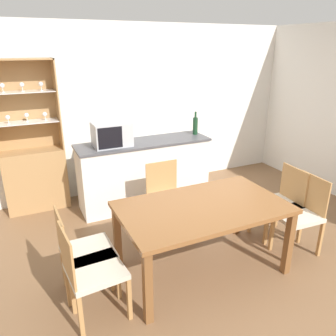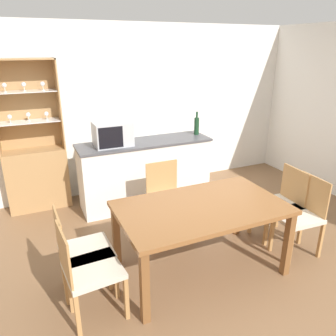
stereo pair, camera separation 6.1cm
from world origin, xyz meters
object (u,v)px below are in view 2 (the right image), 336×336
dining_chair_side_left_near (88,270)px  dining_table (201,213)px  dining_chair_head_far (167,198)px  microwave (113,134)px  display_cabinet (36,168)px  dining_chair_side_left_far (81,251)px  dining_chair_side_right_far (280,204)px  dining_chair_side_right_near (299,215)px  wine_bottle (197,125)px

dining_chair_side_left_near → dining_table: bearing=92.7°
dining_chair_head_far → microwave: bearing=-64.6°
display_cabinet → dining_chair_side_left_far: 2.09m
dining_table → dining_chair_side_right_far: 1.19m
display_cabinet → dining_chair_side_right_near: size_ratio=2.35×
display_cabinet → dining_chair_side_left_near: bearing=-84.2°
dining_chair_side_left_near → wine_bottle: (2.07, 1.91, 0.63)m
dining_chair_side_left_far → dining_chair_side_left_near: bearing=-1.9°
dining_chair_side_right_near → dining_chair_head_far: 1.52m
dining_chair_side_right_far → dining_chair_side_left_near: same height
dining_chair_side_left_near → dining_chair_side_left_far: 0.29m
dining_table → dining_chair_side_right_far: bearing=7.0°
dining_chair_side_right_near → microwave: bearing=43.7°
display_cabinet → dining_chair_side_right_near: bearing=-42.5°
display_cabinet → dining_chair_side_left_far: (0.24, -2.07, -0.14)m
dining_chair_side_left_far → wine_bottle: 2.70m
display_cabinet → dining_chair_side_right_far: bearing=-38.8°
dining_chair_side_left_near → microwave: size_ratio=1.77×
wine_bottle → dining_table: bearing=-117.1°
microwave → dining_chair_side_left_far: bearing=-115.9°
dining_chair_side_right_far → dining_chair_side_left_far: 2.34m
dining_table → dining_chair_side_right_far: (1.17, 0.14, -0.20)m
dining_chair_side_right_far → microwave: bearing=48.5°
dining_chair_side_left_near → microwave: microwave is taller
dining_table → microwave: (-0.41, 1.70, 0.45)m
microwave → wine_bottle: 1.31m
display_cabinet → dining_chair_head_far: bearing=-44.5°
dining_chair_head_far → microwave: 1.16m
wine_bottle → dining_chair_side_right_far: bearing=-80.6°
dining_chair_side_right_far → wine_bottle: wine_bottle is taller
display_cabinet → dining_chair_side_left_near: display_cabinet is taller
dining_table → dining_chair_side_right_far: size_ratio=1.87×
dining_chair_side_right_near → dining_chair_side_right_far: bearing=3.2°
dining_chair_side_right_far → display_cabinet: bearing=54.3°
dining_chair_head_far → dining_chair_side_left_far: bearing=30.4°
dining_chair_head_far → microwave: size_ratio=1.77×
wine_bottle → dining_chair_head_far: bearing=-134.2°
dining_chair_head_far → dining_chair_side_left_near: (-1.17, -0.98, 0.00)m
dining_table → wine_bottle: size_ratio=4.78×
dining_chair_side_left_far → microwave: bearing=152.2°
dining_chair_head_far → dining_chair_side_right_near: bearing=140.0°
dining_table → dining_chair_side_left_far: size_ratio=1.87×
dining_table → dining_chair_side_left_near: bearing=-172.7°
dining_table → dining_chair_head_far: 0.85m
dining_chair_side_left_far → wine_bottle: wine_bottle is taller
wine_bottle → microwave: bearing=-177.5°
dining_chair_side_left_near → microwave: bearing=153.2°
dining_chair_side_right_near → dining_chair_side_right_far: same height
dining_chair_side_right_far → wine_bottle: (-0.27, 1.61, 0.63)m
dining_chair_head_far → dining_chair_side_right_far: bearing=149.5°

